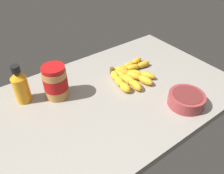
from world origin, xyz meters
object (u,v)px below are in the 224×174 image
Objects in this scene: banana_bunch at (129,75)px; peanut_butter_jar at (55,82)px; honey_bottle at (21,86)px; small_bowl at (186,99)px.

peanut_butter_jar reaches higher than banana_bunch.
honey_bottle is 61.69cm from small_bowl.
banana_bunch is 1.49× the size of honey_bottle.
small_bowl is at bearing 141.50° from honey_bottle.
honey_bottle reaches higher than peanut_butter_jar.
banana_bunch is at bearing 163.48° from honey_bottle.
honey_bottle is (41.89, -12.42, 5.45)cm from banana_bunch.
honey_bottle is at bearing -23.22° from peanut_butter_jar.
banana_bunch is 31.64cm from peanut_butter_jar.
peanut_butter_jar is (30.33, -7.46, 5.05)cm from banana_bunch.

